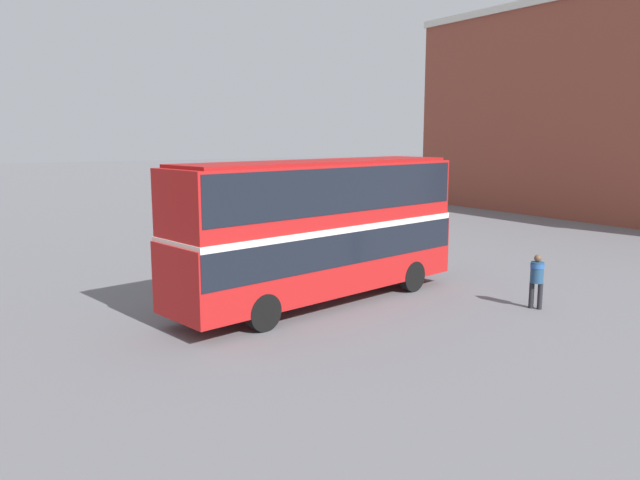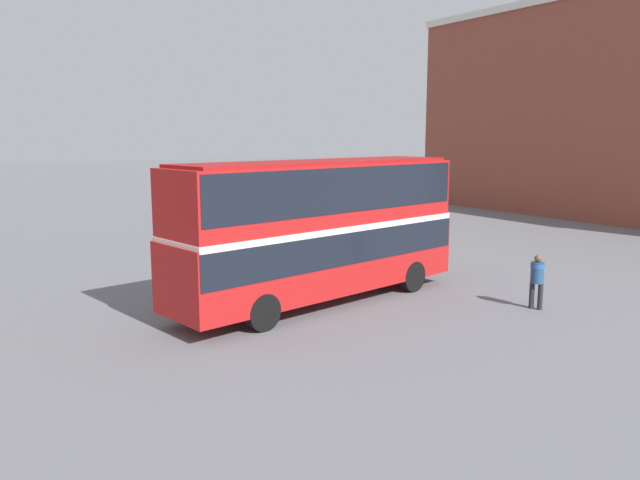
{
  "view_description": "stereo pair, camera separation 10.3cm",
  "coord_description": "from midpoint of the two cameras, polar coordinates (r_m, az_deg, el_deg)",
  "views": [
    {
      "loc": [
        -9.71,
        -17.76,
        5.52
      ],
      "look_at": [
        1.07,
        -0.71,
        2.12
      ],
      "focal_mm": 35.0,
      "sensor_mm": 36.0,
      "label": 1
    },
    {
      "loc": [
        -9.63,
        -17.82,
        5.52
      ],
      "look_at": [
        1.07,
        -0.71,
        2.12
      ],
      "focal_mm": 35.0,
      "sensor_mm": 36.0,
      "label": 2
    }
  ],
  "objects": [
    {
      "name": "ground_plane",
      "position": [
        20.99,
        -3.68,
        -5.72
      ],
      "size": [
        240.0,
        240.0,
        0.0
      ],
      "primitive_type": "plane",
      "color": "slate"
    },
    {
      "name": "double_decker_bus",
      "position": [
        20.37,
        -0.14,
        1.63
      ],
      "size": [
        11.11,
        4.49,
        4.72
      ],
      "rotation": [
        0.0,
        0.0,
        0.19
      ],
      "color": "red",
      "rests_on": "ground_plane"
    },
    {
      "name": "pedestrian_foreground",
      "position": [
        21.11,
        19.08,
        -3.11
      ],
      "size": [
        0.58,
        0.58,
        1.77
      ],
      "rotation": [
        0.0,
        0.0,
        3.58
      ],
      "color": "#232328",
      "rests_on": "ground_plane"
    },
    {
      "name": "parked_car_kerb_far",
      "position": [
        41.97,
        -1.4,
        3.02
      ],
      "size": [
        3.98,
        1.89,
        1.48
      ],
      "rotation": [
        0.0,
        0.0,
        3.16
      ],
      "color": "silver",
      "rests_on": "ground_plane"
    }
  ]
}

